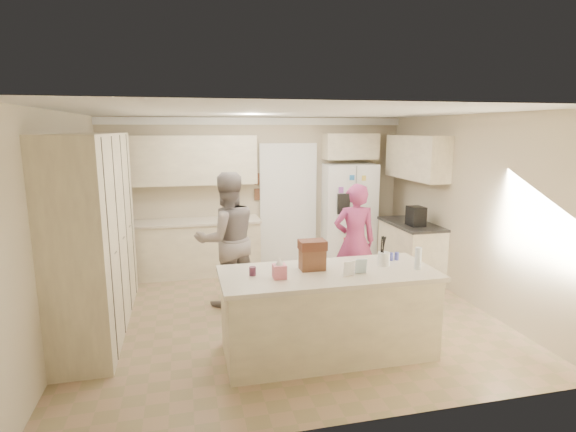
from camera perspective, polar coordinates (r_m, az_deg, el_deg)
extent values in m
cube|color=#9C7B5D|center=(6.06, -0.17, -12.46)|extent=(5.20, 4.60, 0.02)
cube|color=white|center=(5.56, -0.19, 13.16)|extent=(5.20, 4.60, 0.02)
cube|color=#C4B494|center=(7.90, -3.95, 2.96)|extent=(5.20, 0.02, 2.60)
cube|color=#C4B494|center=(3.52, 8.35, -7.30)|extent=(5.20, 0.02, 2.60)
cube|color=#C4B494|center=(5.69, -26.73, -1.34)|extent=(0.02, 4.60, 2.60)
cube|color=#C4B494|center=(6.74, 22.00, 0.79)|extent=(0.02, 4.60, 2.60)
cube|color=white|center=(7.78, -4.01, 11.92)|extent=(5.20, 0.08, 0.12)
cube|color=#F5E6BC|center=(5.84, -23.23, -2.01)|extent=(0.60, 2.60, 2.35)
cube|color=#F5E6BC|center=(7.67, -12.01, -4.07)|extent=(2.20, 0.60, 0.88)
cube|color=beige|center=(7.56, -12.15, -0.71)|extent=(2.24, 0.63, 0.04)
cube|color=#F5E6BC|center=(7.56, -12.48, 6.94)|extent=(2.20, 0.35, 0.80)
cube|color=black|center=(8.02, 0.00, 1.29)|extent=(0.90, 0.06, 2.10)
cube|color=white|center=(7.98, 0.05, 1.25)|extent=(1.02, 0.03, 2.22)
cube|color=brown|center=(7.84, -3.78, 4.73)|extent=(0.15, 0.02, 0.20)
cube|color=brown|center=(7.87, -3.75, 2.78)|extent=(0.15, 0.02, 0.20)
cube|color=white|center=(8.14, 7.61, 0.27)|extent=(0.96, 0.78, 1.80)
cube|color=gray|center=(7.82, 8.52, -0.20)|extent=(0.02, 0.02, 1.78)
cube|color=black|center=(7.69, 7.08, 1.54)|extent=(0.22, 0.03, 0.35)
cylinder|color=silver|center=(7.76, 8.25, 0.85)|extent=(0.02, 0.02, 0.85)
cylinder|color=silver|center=(7.79, 8.94, 0.88)|extent=(0.02, 0.02, 0.85)
cube|color=#F5E6BC|center=(8.08, 7.96, 8.75)|extent=(0.95, 0.35, 0.45)
cube|color=#F5E6BC|center=(7.59, 15.29, -4.38)|extent=(0.60, 1.20, 0.88)
cube|color=#2D2B28|center=(7.48, 15.40, -0.99)|extent=(0.63, 1.24, 0.04)
cube|color=#F5E6BC|center=(7.58, 15.98, 7.16)|extent=(0.35, 1.50, 0.70)
cube|color=black|center=(7.25, 15.93, 0.00)|extent=(0.22, 0.28, 0.30)
cube|color=#F5E6BC|center=(4.95, 5.06, -12.35)|extent=(2.20, 0.90, 0.88)
cube|color=beige|center=(4.79, 5.15, -7.29)|extent=(2.28, 0.96, 0.05)
cylinder|color=white|center=(5.04, 12.06, -5.38)|extent=(0.13, 0.13, 0.15)
cube|color=#E06C82|center=(4.53, -1.09, -7.06)|extent=(0.13, 0.13, 0.14)
cone|color=white|center=(4.50, -1.10, -5.72)|extent=(0.08, 0.08, 0.08)
cube|color=brown|center=(4.80, 3.10, -5.54)|extent=(0.26, 0.18, 0.22)
cube|color=#592D1E|center=(4.76, 3.12, -3.69)|extent=(0.28, 0.20, 0.10)
cylinder|color=#59263F|center=(4.64, -4.53, -6.99)|extent=(0.07, 0.07, 0.09)
cube|color=white|center=(4.63, 7.73, -6.64)|extent=(0.12, 0.06, 0.16)
cube|color=silver|center=(4.73, 9.23, -6.31)|extent=(0.12, 0.05, 0.16)
cylinder|color=silver|center=(4.99, 16.19, -5.20)|extent=(0.07, 0.07, 0.24)
cylinder|color=#4348AD|center=(5.27, 12.95, -5.04)|extent=(0.05, 0.05, 0.09)
cylinder|color=#4348AD|center=(5.30, 13.63, -4.98)|extent=(0.05, 0.05, 0.09)
imported|color=gray|center=(6.17, -7.72, -2.98)|extent=(1.02, 0.87, 1.84)
imported|color=#AF3283|center=(6.47, 8.46, -3.19)|extent=(0.65, 0.47, 1.66)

